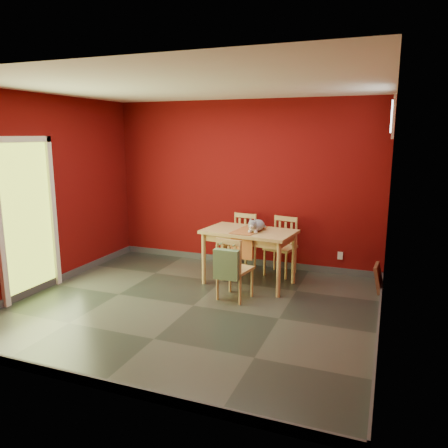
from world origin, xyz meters
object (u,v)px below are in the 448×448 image
(chair_far_right, at_px, (282,245))
(cat, at_px, (257,223))
(chair_near, at_px, (233,268))
(picture_frame, at_px, (378,278))
(chair_far_left, at_px, (242,241))
(dining_table, at_px, (249,237))
(tote_bag, at_px, (226,264))

(chair_far_right, xyz_separation_m, cat, (-0.22, -0.63, 0.46))
(chair_near, height_order, picture_frame, chair_near)
(chair_far_right, relative_size, picture_frame, 2.31)
(chair_far_left, distance_m, chair_near, 1.36)
(dining_table, relative_size, picture_frame, 3.50)
(chair_near, bearing_deg, dining_table, 90.07)
(cat, bearing_deg, chair_near, -90.89)
(chair_far_right, bearing_deg, cat, -109.56)
(chair_far_left, distance_m, tote_bag, 1.56)
(chair_far_left, height_order, picture_frame, chair_far_left)
(chair_far_right, distance_m, picture_frame, 1.50)
(dining_table, xyz_separation_m, chair_far_right, (0.33, 0.63, -0.24))
(chair_far_right, distance_m, tote_bag, 1.55)
(picture_frame, bearing_deg, chair_far_right, 169.05)
(dining_table, bearing_deg, chair_near, -89.93)
(chair_far_left, bearing_deg, chair_near, -75.78)
(chair_near, distance_m, picture_frame, 2.07)
(chair_far_right, bearing_deg, picture_frame, -10.95)
(dining_table, relative_size, tote_bag, 2.98)
(chair_near, bearing_deg, picture_frame, 29.65)
(chair_near, xyz_separation_m, tote_bag, (-0.02, -0.21, 0.10))
(chair_near, bearing_deg, chair_far_left, 104.22)
(dining_table, height_order, tote_bag, dining_table)
(tote_bag, bearing_deg, chair_far_right, 76.79)
(cat, relative_size, picture_frame, 1.14)
(cat, bearing_deg, picture_frame, 20.08)
(chair_far_left, xyz_separation_m, picture_frame, (2.12, -0.30, -0.27))
(picture_frame, bearing_deg, dining_table, -168.86)
(chair_far_left, xyz_separation_m, chair_far_right, (0.67, -0.02, -0.00))
(dining_table, height_order, chair_far_right, chair_far_right)
(chair_far_left, relative_size, chair_near, 1.06)
(cat, bearing_deg, dining_table, -170.57)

